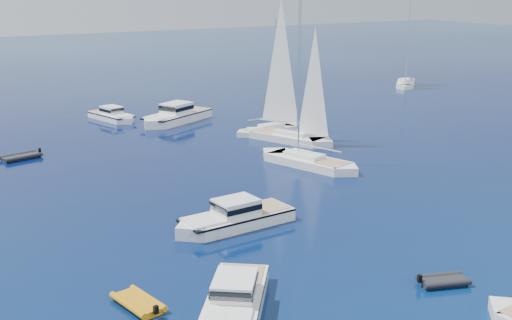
{
  "coord_description": "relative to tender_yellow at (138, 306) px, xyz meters",
  "views": [
    {
      "loc": [
        -29.26,
        -22.81,
        17.08
      ],
      "look_at": [
        -0.7,
        23.82,
        2.2
      ],
      "focal_mm": 46.22,
      "sensor_mm": 36.0,
      "label": 1
    }
  ],
  "objects": [
    {
      "name": "sailboat_centre",
      "position": [
        28.94,
        32.14,
        0.0
      ],
      "size": [
        9.32,
        2.78,
        13.57
      ],
      "primitive_type": null,
      "rotation": [
        0.0,
        0.0,
        4.75
      ],
      "color": "white",
      "rests_on": "ground"
    },
    {
      "name": "motor_cruiser_centre",
      "position": [
        10.4,
        7.79,
        0.0
      ],
      "size": [
        10.08,
        3.61,
        2.6
      ],
      "primitive_type": null,
      "rotation": [
        0.0,
        0.0,
        1.63
      ],
      "color": "silver",
      "rests_on": "ground"
    },
    {
      "name": "tender_yellow",
      "position": [
        0.0,
        0.0,
        0.0
      ],
      "size": [
        2.53,
        3.84,
        0.95
      ],
      "primitive_type": null,
      "rotation": [
        0.0,
        0.0,
        0.17
      ],
      "color": "#C57D0B",
      "rests_on": "ground"
    },
    {
      "name": "sailboat_mid_r",
      "position": [
        24.49,
        18.18,
        0.0
      ],
      "size": [
        6.35,
        12.34,
        17.57
      ],
      "primitive_type": null,
      "rotation": [
        0.0,
        0.0,
        0.29
      ],
      "color": "white",
      "rests_on": "ground"
    },
    {
      "name": "sailboat_sails_far",
      "position": [
        67.95,
        50.2,
        0.0
      ],
      "size": [
        9.6,
        9.38,
        15.66
      ],
      "primitive_type": null,
      "rotation": [
        0.0,
        0.0,
        2.34
      ],
      "color": "white",
      "rests_on": "ground"
    },
    {
      "name": "tender_grey_far",
      "position": [
        1.6,
        35.14,
        0.0
      ],
      "size": [
        4.36,
        2.97,
        0.95
      ],
      "primitive_type": null,
      "rotation": [
        0.0,
        0.0,
        1.79
      ],
      "color": "black",
      "rests_on": "ground"
    },
    {
      "name": "tender_grey_near",
      "position": [
        16.19,
        -6.74,
        0.0
      ],
      "size": [
        3.41,
        2.62,
        0.95
      ],
      "primitive_type": null,
      "rotation": [
        0.0,
        0.0,
        4.37
      ],
      "color": "black",
      "rests_on": "ground"
    },
    {
      "name": "sailboat_sails_r",
      "position": [
        28.54,
        27.58,
        0.0
      ],
      "size": [
        7.31,
        12.33,
        17.67
      ],
      "primitive_type": null,
      "rotation": [
        0.0,
        0.0,
        3.52
      ],
      "color": "silver",
      "rests_on": "ground"
    },
    {
      "name": "motor_cruiser_horizon",
      "position": [
        15.91,
        48.65,
        0.0
      ],
      "size": [
        4.58,
        8.93,
        2.24
      ],
      "primitive_type": null,
      "rotation": [
        0.0,
        0.0,
        3.38
      ],
      "color": "white",
      "rests_on": "ground"
    },
    {
      "name": "ground",
      "position": [
        17.78,
        -8.18,
        0.0
      ],
      "size": [
        400.0,
        400.0,
        0.0
      ],
      "primitive_type": "plane",
      "color": "navy",
      "rests_on": "ground"
    },
    {
      "name": "motor_cruiser_distant",
      "position": [
        22.18,
        43.26,
        0.0
      ],
      "size": [
        12.15,
        8.38,
        3.09
      ],
      "primitive_type": null,
      "rotation": [
        0.0,
        0.0,
        2.02
      ],
      "color": "white",
      "rests_on": "ground"
    },
    {
      "name": "motor_cruiser_left",
      "position": [
        4.1,
        -3.33,
        0.0
      ],
      "size": [
        8.19,
        9.37,
        2.52
      ],
      "primitive_type": null,
      "rotation": [
        0.0,
        0.0,
        2.48
      ],
      "color": "white",
      "rests_on": "ground"
    }
  ]
}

